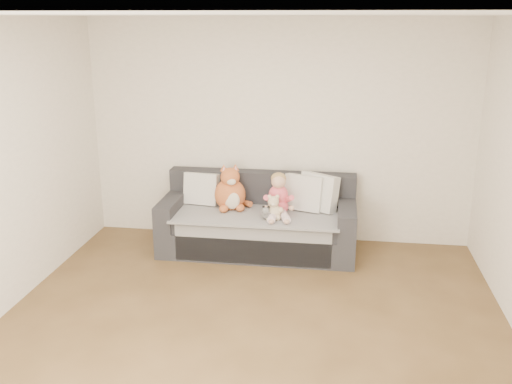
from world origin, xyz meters
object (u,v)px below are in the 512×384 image
sofa (258,224)px  sippy_cup (269,211)px  toddler (278,198)px  plush_cat (230,192)px  teddy_bear (273,209)px

sofa → sippy_cup: bearing=-49.7°
toddler → plush_cat: 0.59m
sofa → sippy_cup: size_ratio=18.86×
plush_cat → teddy_bear: (0.53, -0.28, -0.09)m
toddler → teddy_bear: size_ratio=1.76×
toddler → sippy_cup: bearing=-163.4°
plush_cat → sofa: bearing=-22.4°
plush_cat → toddler: bearing=-33.0°
toddler → teddy_bear: bearing=-114.4°
sofa → toddler: 0.45m
sofa → toddler: toddler is taller
toddler → plush_cat: bearing=158.5°
teddy_bear → sippy_cup: (-0.06, 0.09, -0.05)m
toddler → teddy_bear: (-0.04, -0.14, -0.09)m
teddy_bear → sippy_cup: bearing=116.6°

